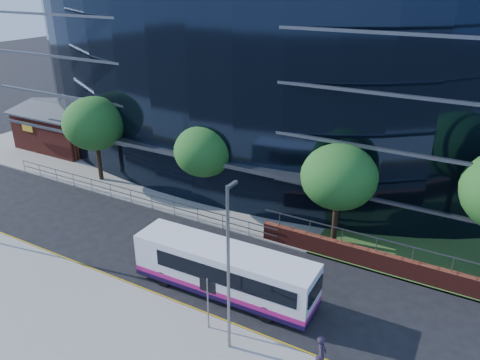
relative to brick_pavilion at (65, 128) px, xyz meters
The scene contains 16 objects.
ground 25.88m from the brick_pavilion, 31.53° to the right, with size 200.00×200.00×0.00m, color black.
pavement_near 28.80m from the brick_pavilion, 40.06° to the right, with size 80.00×8.00×0.15m, color gray.
kerb 26.41m from the brick_pavilion, 33.38° to the right, with size 80.00×0.25×0.16m, color gray.
yellow_line_outer 26.31m from the brick_pavilion, 33.02° to the right, with size 80.00×0.08×0.01m, color gold.
yellow_line_inner 26.23m from the brick_pavilion, 32.74° to the right, with size 80.00×0.08×0.01m, color gold.
far_forecourt 16.30m from the brick_pavilion, ahead, with size 50.00×8.00×0.10m, color gray.
glass_office 20.37m from the brick_pavilion, 22.21° to the left, with size 44.00×23.10×16.00m.
brick_pavilion is the anchor object (origin of this frame).
guard_railings 15.48m from the brick_pavilion, 24.90° to the right, with size 24.00×0.05×1.10m.
street_sign 30.49m from the brick_pavilion, 29.65° to the right, with size 0.85×0.09×2.80m.
tree_far_a 10.48m from the brick_pavilion, 26.55° to the right, with size 4.95×4.95×6.98m.
tree_far_b 19.55m from the brick_pavilion, 11.88° to the right, with size 4.29×4.29×6.05m.
tree_far_c 29.46m from the brick_pavilion, ahead, with size 4.62×4.62×6.51m.
streetlight_east 32.19m from the brick_pavilion, 29.24° to the right, with size 0.15×0.77×8.00m.
city_bus 28.54m from the brick_pavilion, 25.52° to the right, with size 10.09×2.57×2.71m.
pedestrian 35.41m from the brick_pavilion, 25.07° to the right, with size 0.66×0.43×1.82m, color #281F2F.
Camera 1 is at (14.50, -16.18, 15.56)m, focal length 35.00 mm.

